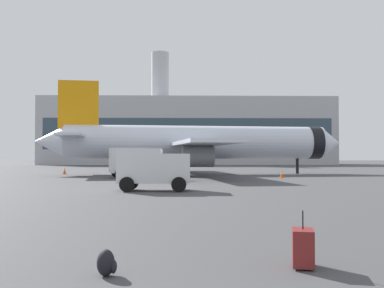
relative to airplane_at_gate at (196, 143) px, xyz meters
name	(u,v)px	position (x,y,z in m)	size (l,w,h in m)	color
airplane_at_gate	(196,143)	(0.00, 0.00, 0.00)	(35.75, 32.35, 10.50)	silver
service_truck	(134,161)	(-6.32, -7.79, -2.05)	(5.23, 3.64, 2.90)	white
cargo_van	(153,167)	(-3.47, -24.30, -2.21)	(4.44, 2.40, 2.60)	white
safety_cone_near	(282,174)	(8.05, -8.32, -3.28)	(0.44, 0.44, 0.76)	#F2590C
safety_cone_mid	(65,171)	(-15.42, 1.31, -3.29)	(0.44, 0.44, 0.75)	#F2590C
rolling_suitcase	(303,247)	(0.62, -43.60, -3.27)	(0.53, 0.71, 1.10)	maroon
traveller_backpack	(107,263)	(-3.08, -44.13, -3.42)	(0.36, 0.40, 0.48)	black
terminal_building	(187,132)	(-0.22, 61.45, 4.52)	(70.14, 18.29, 28.04)	#B2B2B7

